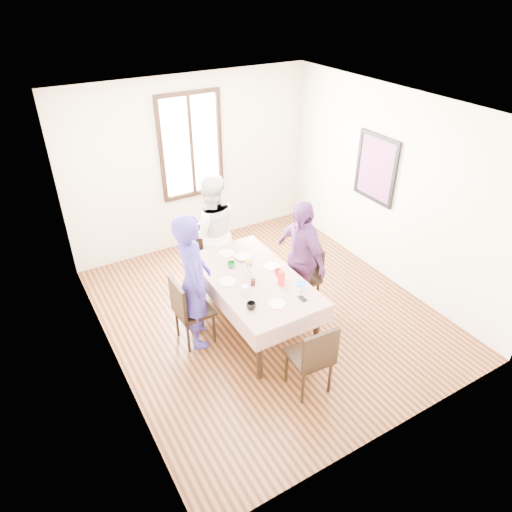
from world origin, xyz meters
name	(u,v)px	position (x,y,z in m)	size (l,w,h in m)	color
ground	(266,311)	(0.00, 0.00, 0.00)	(4.50, 4.50, 0.00)	black
back_wall	(192,164)	(0.00, 2.25, 1.35)	(4.00, 4.00, 0.00)	#EEE0C6
right_wall	(390,189)	(2.00, 0.00, 1.35)	(4.50, 4.50, 0.00)	#EEE0C6
window_frame	(191,146)	(0.00, 2.23, 1.65)	(1.02, 0.06, 1.62)	black
window_pane	(191,146)	(0.00, 2.24, 1.65)	(0.90, 0.02, 1.50)	white
art_poster	(376,168)	(1.98, 0.30, 1.55)	(0.04, 0.76, 0.96)	red
dining_table	(254,303)	(-0.30, -0.18, 0.38)	(0.89, 1.70, 0.75)	black
tablecloth	(254,278)	(-0.30, -0.18, 0.76)	(1.01, 1.82, 0.01)	#510B07
chair_left	(194,310)	(-1.04, -0.02, 0.46)	(0.42, 0.42, 0.91)	black
chair_right	(300,279)	(0.45, -0.13, 0.46)	(0.42, 0.42, 0.91)	black
chair_far	(213,255)	(-0.30, 0.99, 0.46)	(0.42, 0.42, 0.91)	black
chair_near	(309,356)	(-0.30, -1.35, 0.46)	(0.42, 0.42, 0.91)	black
person_left	(193,282)	(-1.02, -0.02, 0.86)	(0.63, 0.41, 1.73)	#372B8F
person_far	(212,233)	(-0.30, 0.97, 0.84)	(0.81, 0.63, 1.67)	silver
person_right	(300,258)	(0.43, -0.13, 0.79)	(0.93, 0.39, 1.59)	#61316E
mug_black	(251,306)	(-0.62, -0.69, 0.80)	(0.11, 0.11, 0.08)	black
mug_flag	(278,273)	(-0.02, -0.29, 0.80)	(0.09, 0.09, 0.09)	red
mug_green	(231,265)	(-0.42, 0.16, 0.80)	(0.10, 0.10, 0.08)	#0C7226
serving_bowl	(243,257)	(-0.20, 0.27, 0.79)	(0.20, 0.20, 0.05)	white
juice_carton	(281,278)	(-0.10, -0.48, 0.86)	(0.06, 0.06, 0.20)	red
butter_tub	(301,286)	(0.06, -0.65, 0.79)	(0.12, 0.12, 0.06)	white
jam_jar	(253,282)	(-0.38, -0.31, 0.80)	(0.06, 0.06, 0.08)	black
drinking_glass	(245,290)	(-0.55, -0.41, 0.82)	(0.08, 0.08, 0.11)	silver
smartphone	(302,299)	(-0.03, -0.83, 0.77)	(0.06, 0.13, 0.01)	black
flower_vase	(249,271)	(-0.33, -0.11, 0.83)	(0.06, 0.06, 0.13)	silver
plate_left	(227,282)	(-0.62, -0.10, 0.77)	(0.20, 0.20, 0.01)	white
plate_right	(272,266)	(0.02, -0.09, 0.77)	(0.20, 0.20, 0.01)	white
plate_far	(227,253)	(-0.32, 0.49, 0.77)	(0.20, 0.20, 0.01)	white
plate_near	(277,304)	(-0.33, -0.76, 0.77)	(0.20, 0.20, 0.01)	white
butter_lid	(301,284)	(0.06, -0.65, 0.83)	(0.12, 0.12, 0.01)	blue
flower_bunch	(249,264)	(-0.33, -0.11, 0.94)	(0.09, 0.09, 0.10)	yellow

